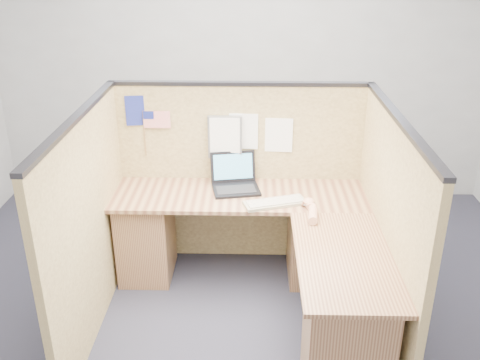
{
  "coord_description": "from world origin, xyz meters",
  "views": [
    {
      "loc": [
        0.1,
        -3.04,
        2.51
      ],
      "look_at": [
        0.01,
        0.5,
        0.93
      ],
      "focal_mm": 40.0,
      "sensor_mm": 36.0,
      "label": 1
    }
  ],
  "objects_px": {
    "l_desk": "(263,259)",
    "laptop": "(236,180)",
    "keyboard": "(275,203)",
    "mouse": "(309,204)"
  },
  "relations": [
    {
      "from": "laptop",
      "to": "keyboard",
      "type": "height_order",
      "value": "laptop"
    },
    {
      "from": "l_desk",
      "to": "keyboard",
      "type": "relative_size",
      "value": 4.02
    },
    {
      "from": "mouse",
      "to": "keyboard",
      "type": "bearing_deg",
      "value": 173.63
    },
    {
      "from": "keyboard",
      "to": "mouse",
      "type": "xyz_separation_m",
      "value": [
        0.25,
        -0.03,
        0.01
      ]
    },
    {
      "from": "keyboard",
      "to": "l_desk",
      "type": "bearing_deg",
      "value": -128.68
    },
    {
      "from": "l_desk",
      "to": "keyboard",
      "type": "xyz_separation_m",
      "value": [
        0.08,
        0.22,
        0.35
      ]
    },
    {
      "from": "l_desk",
      "to": "mouse",
      "type": "distance_m",
      "value": 0.52
    },
    {
      "from": "l_desk",
      "to": "laptop",
      "type": "xyz_separation_m",
      "value": [
        -0.21,
        0.52,
        0.4
      ]
    },
    {
      "from": "l_desk",
      "to": "mouse",
      "type": "relative_size",
      "value": 20.34
    },
    {
      "from": "l_desk",
      "to": "mouse",
      "type": "xyz_separation_m",
      "value": [
        0.33,
        0.19,
        0.36
      ]
    }
  ]
}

